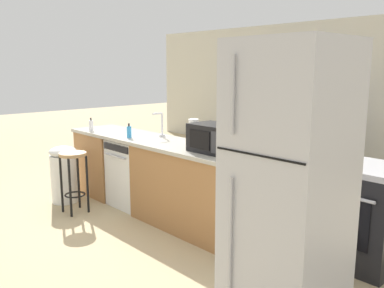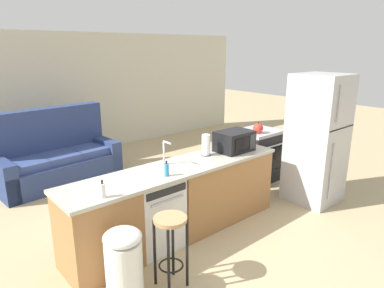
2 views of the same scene
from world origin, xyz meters
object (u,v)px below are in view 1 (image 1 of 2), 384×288
Objects in this scene: microwave at (216,138)px; bar_stool at (74,169)px; dishwasher at (137,173)px; kettle at (335,153)px; stove_range at (356,212)px; soap_bottle at (129,132)px; couch at (265,145)px; refrigerator at (288,180)px; dish_soap_bottle at (91,126)px; trash_bin at (64,173)px; paper_towel_roll at (194,132)px.

microwave reaches higher than bar_stool.
kettle reaches higher than dishwasher.
stove_range is at bearing 23.71° from bar_stool.
soap_bottle is 3.04m from couch.
dishwasher is at bearing -170.15° from kettle.
refrigerator is at bearing -8.80° from soap_bottle.
refrigerator is 1.34m from microwave.
microwave is 3.25m from couch.
refrigerator is 0.99m from kettle.
dish_soap_bottle is (-3.30, -0.77, 0.52)m from stove_range.
trash_bin is at bearing -151.17° from soap_bottle.
dish_soap_bottle is (-2.08, -0.22, -0.07)m from microwave.
dishwasher is at bearing 68.81° from bar_stool.
trash_bin is (-0.84, -0.46, -0.59)m from soap_bottle.
microwave reaches higher than soap_bottle.
stove_range is 4.39× the size of kettle.
refrigerator is (2.60, -0.55, 0.54)m from dishwasher.
kettle is at bearing 99.66° from refrigerator.
dishwasher is at bearing 40.19° from trash_bin.
soap_bottle is at bearing 55.74° from bar_stool.
stove_range is 1.80× the size of microwave.
refrigerator is at bearing -11.93° from dishwasher.
kettle is 0.28× the size of bar_stool.
refrigerator is at bearing 3.30° from bar_stool.
paper_towel_roll is at bearing 6.32° from dishwasher.
dish_soap_bottle is at bearing -175.71° from soap_bottle.
dishwasher is 2.66m from stove_range.
paper_towel_roll is 2.98m from couch.
stove_range is 5.11× the size of soap_bottle.
soap_bottle is at bearing 4.29° from dish_soap_bottle.
stove_range is 1.22× the size of bar_stool.
soap_bottle is (-0.85, -0.27, -0.07)m from paper_towel_roll.
paper_towel_roll is 1.38× the size of kettle.
dishwasher is 2.98× the size of paper_towel_roll.
dish_soap_bottle is at bearing 130.63° from bar_stool.
trash_bin is (-3.34, -1.17, -0.07)m from stove_range.
stove_range is 0.47× the size of refrigerator.
couch is (-0.11, 2.81, -0.03)m from dishwasher.
microwave is at bearing 7.16° from soap_bottle.
paper_towel_roll is 0.14× the size of couch.
trash_bin is 0.36× the size of couch.
dishwasher is 0.44× the size of refrigerator.
soap_bottle is 0.24× the size of bar_stool.
dishwasher is 0.78m from bar_stool.
soap_bottle is at bearing 28.83° from trash_bin.
kettle is 3.39m from trash_bin.
kettle is at bearing 11.63° from dish_soap_bottle.
kettle is 0.10× the size of couch.
soap_bottle is at bearing -86.01° from couch.
microwave is 1.30m from soap_bottle.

